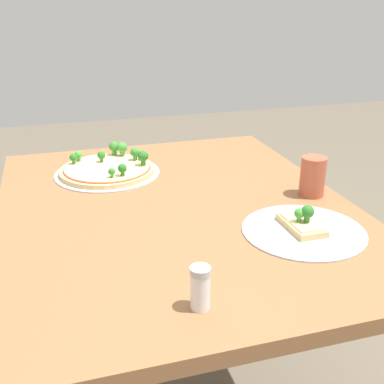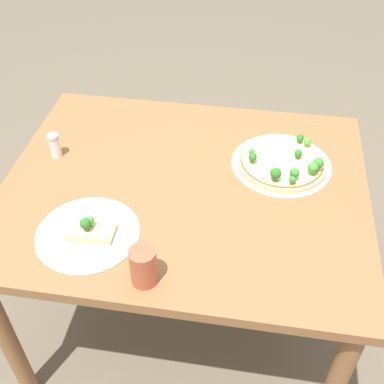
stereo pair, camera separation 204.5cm
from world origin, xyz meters
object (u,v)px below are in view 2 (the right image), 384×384
Objects in this scene: pizza_tray_whole at (283,162)px; drinking_cup at (143,266)px; dining_table at (185,205)px; pizza_tray_slice at (89,232)px; condiment_shaker at (55,145)px.

pizza_tray_whole is 2.94× the size of drinking_cup.
dining_table is 3.48× the size of pizza_tray_whole.
pizza_tray_whole is (0.31, 0.14, 0.11)m from dining_table.
pizza_tray_slice reaches higher than dining_table.
dining_table is 0.36m from pizza_tray_whole.
dining_table is 3.88× the size of pizza_tray_slice.
dining_table is 0.36m from pizza_tray_slice.
pizza_tray_slice is (-0.23, -0.26, 0.10)m from dining_table.
dining_table is 13.61× the size of condiment_shaker.
drinking_cup reaches higher than condiment_shaker.
drinking_cup reaches higher than pizza_tray_whole.
pizza_tray_whole is 1.11× the size of pizza_tray_slice.
pizza_tray_slice is at bearing -143.59° from pizza_tray_whole.
condiment_shaker is at bearing 170.53° from dining_table.
drinking_cup reaches higher than pizza_tray_slice.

